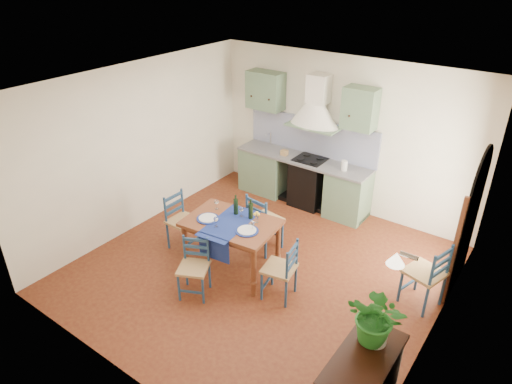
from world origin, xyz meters
TOP-DOWN VIEW (x-y plane):
  - floor at (0.00, 0.00)m, footprint 5.00×5.00m
  - back_wall at (-0.47, 2.29)m, footprint 5.00×0.96m
  - right_wall at (2.50, 0.28)m, footprint 0.26×5.00m
  - left_wall at (-2.50, 0.00)m, footprint 0.04×5.00m
  - ceiling at (0.00, 0.00)m, footprint 5.00×5.00m
  - dining_table at (-0.35, -0.26)m, footprint 1.41×1.08m
  - chair_near at (-0.44, -0.98)m, footprint 0.53×0.53m
  - chair_far at (-0.28, 0.45)m, footprint 0.52×0.52m
  - chair_left at (-1.38, -0.24)m, footprint 0.44×0.44m
  - chair_right at (0.58, -0.35)m, footprint 0.49×0.49m
  - chair_spare at (2.23, 0.64)m, footprint 0.57×0.57m
  - potted_plant at (2.25, -1.29)m, footprint 0.59×0.53m

SIDE VIEW (x-z plane):
  - floor at x=0.00m, z-range 0.00..0.00m
  - chair_near at x=-0.44m, z-range 0.01..0.87m
  - chair_right at x=0.58m, z-range 0.02..0.91m
  - chair_left at x=-1.38m, z-range 0.02..0.95m
  - chair_spare at x=2.23m, z-range 0.02..1.00m
  - chair_far at x=-0.28m, z-range 0.02..1.02m
  - dining_table at x=-0.35m, z-range 0.17..1.32m
  - back_wall at x=-0.47m, z-range -0.35..2.45m
  - potted_plant at x=2.25m, z-range 0.94..1.54m
  - right_wall at x=2.50m, z-range -0.06..2.74m
  - left_wall at x=-2.50m, z-range 0.00..2.80m
  - ceiling at x=0.00m, z-range 2.80..2.81m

